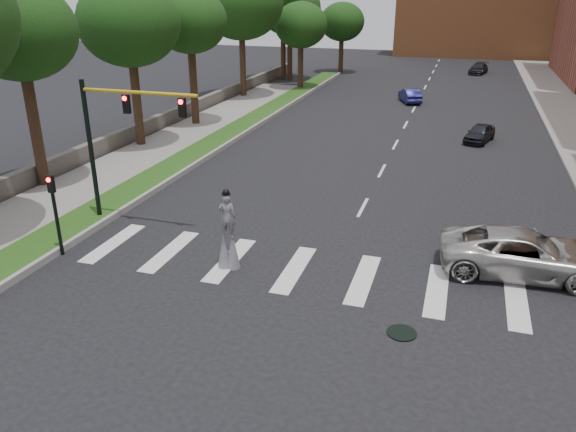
{
  "coord_description": "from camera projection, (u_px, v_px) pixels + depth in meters",
  "views": [
    {
      "loc": [
        4.0,
        -16.69,
        9.69
      ],
      "look_at": [
        -1.83,
        1.95,
        1.7
      ],
      "focal_mm": 35.0,
      "sensor_mm": 36.0,
      "label": 1
    }
  ],
  "objects": [
    {
      "name": "tree_7",
      "position": [
        342.0,
        22.0,
        66.19
      ],
      "size": [
        5.26,
        5.26,
        8.11
      ],
      "color": "#301F13",
      "rests_on": "ground"
    },
    {
      "name": "tree_8",
      "position": [
        290.0,
        9.0,
        60.23
      ],
      "size": [
        6.69,
        6.69,
        10.37
      ],
      "color": "#301F13",
      "rests_on": "ground"
    },
    {
      "name": "tree_1",
      "position": [
        18.0,
        32.0,
        26.42
      ],
      "size": [
        5.49,
        5.49,
        10.11
      ],
      "color": "#301F13",
      "rests_on": "ground"
    },
    {
      "name": "tree_4",
      "position": [
        241.0,
        3.0,
        49.93
      ],
      "size": [
        7.59,
        7.59,
        11.6
      ],
      "color": "#301F13",
      "rests_on": "ground"
    },
    {
      "name": "car_near",
      "position": [
        480.0,
        133.0,
        37.64
      ],
      "size": [
        2.34,
        3.73,
        1.18
      ],
      "primitive_type": "imported",
      "rotation": [
        0.0,
        0.0,
        -0.29
      ],
      "color": "black",
      "rests_on": "ground"
    },
    {
      "name": "stilt_performer",
      "position": [
        228.0,
        237.0,
        20.46
      ],
      "size": [
        0.83,
        0.58,
        3.09
      ],
      "rotation": [
        0.0,
        0.0,
        3.33
      ],
      "color": "#301F13",
      "rests_on": "ground"
    },
    {
      "name": "suv_crossing",
      "position": [
        524.0,
        253.0,
        20.16
      ],
      "size": [
        6.01,
        3.05,
        1.63
      ],
      "primitive_type": "imported",
      "rotation": [
        0.0,
        0.0,
        1.63
      ],
      "color": "#B4B1AA",
      "rests_on": "ground"
    },
    {
      "name": "median_curb",
      "position": [
        248.0,
        131.0,
        40.01
      ],
      "size": [
        0.2,
        60.0,
        0.28
      ],
      "primitive_type": "cube",
      "color": "gray",
      "rests_on": "ground"
    },
    {
      "name": "manhole",
      "position": [
        402.0,
        333.0,
        16.91
      ],
      "size": [
        0.9,
        0.9,
        0.04
      ],
      "primitive_type": "cylinder",
      "color": "black",
      "rests_on": "ground"
    },
    {
      "name": "stone_wall",
      "position": [
        178.0,
        114.0,
        43.43
      ],
      "size": [
        0.5,
        56.0,
        1.1
      ],
      "primitive_type": "cube",
      "color": "#504C45",
      "rests_on": "ground"
    },
    {
      "name": "sidewalk_left",
      "position": [
        120.0,
        167.0,
        32.32
      ],
      "size": [
        4.0,
        60.0,
        0.18
      ],
      "primitive_type": "cube",
      "color": "gray",
      "rests_on": "ground"
    },
    {
      "name": "grass_median",
      "position": [
        235.0,
        130.0,
        40.31
      ],
      "size": [
        2.0,
        60.0,
        0.25
      ],
      "primitive_type": "cube",
      "color": "#1F4513",
      "rests_on": "ground"
    },
    {
      "name": "traffic_signal",
      "position": [
        113.0,
        131.0,
        23.29
      ],
      "size": [
        5.3,
        0.23,
        6.2
      ],
      "color": "black",
      "rests_on": "ground"
    },
    {
      "name": "tree_6",
      "position": [
        301.0,
        26.0,
        54.8
      ],
      "size": [
        5.19,
        5.19,
        8.44
      ],
      "color": "#301F13",
      "rests_on": "ground"
    },
    {
      "name": "car_mid",
      "position": [
        410.0,
        95.0,
        50.54
      ],
      "size": [
        2.53,
        4.0,
        1.24
      ],
      "primitive_type": "imported",
      "rotation": [
        0.0,
        0.0,
        3.49
      ],
      "color": "navy",
      "rests_on": "ground"
    },
    {
      "name": "secondary_signal",
      "position": [
        55.0,
        208.0,
        21.18
      ],
      "size": [
        0.25,
        0.21,
        3.23
      ],
      "color": "black",
      "rests_on": "ground"
    },
    {
      "name": "tree_3",
      "position": [
        190.0,
        22.0,
        39.55
      ],
      "size": [
        5.33,
        5.33,
        9.74
      ],
      "color": "#301F13",
      "rests_on": "ground"
    },
    {
      "name": "car_far",
      "position": [
        479.0,
        69.0,
        67.16
      ],
      "size": [
        2.55,
        4.45,
        1.21
      ],
      "primitive_type": "imported",
      "rotation": [
        0.0,
        0.0,
        -0.21
      ],
      "color": "black",
      "rests_on": "ground"
    },
    {
      "name": "tree_2",
      "position": [
        129.0,
        23.0,
        33.85
      ],
      "size": [
        6.22,
        6.22,
        10.34
      ],
      "color": "#301F13",
      "rests_on": "ground"
    },
    {
      "name": "ground_plane",
      "position": [
        321.0,
        287.0,
        19.51
      ],
      "size": [
        160.0,
        160.0,
        0.0
      ],
      "primitive_type": "plane",
      "color": "black",
      "rests_on": "ground"
    }
  ]
}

